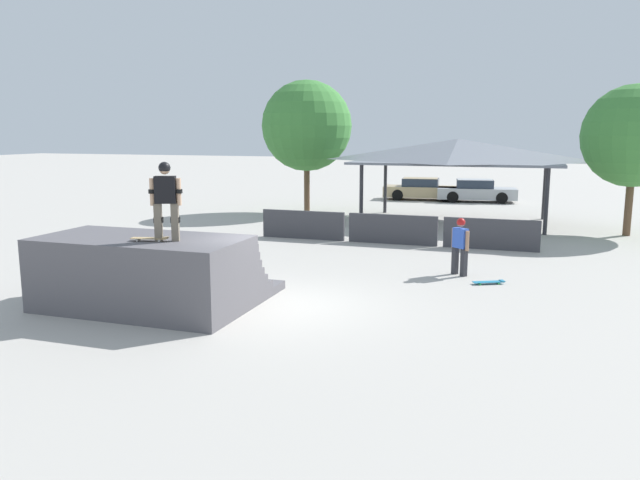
{
  "coord_description": "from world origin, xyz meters",
  "views": [
    {
      "loc": [
        5.36,
        -12.76,
        3.95
      ],
      "look_at": [
        -0.23,
        3.81,
        0.9
      ],
      "focal_mm": 35.0,
      "sensor_mm": 36.0,
      "label": 1
    }
  ],
  "objects_px": {
    "skater_on_deck": "(166,196)",
    "bystander_walking": "(460,242)",
    "tree_far_back": "(307,126)",
    "parked_car_silver": "(476,191)",
    "parked_car_tan": "(422,190)",
    "skateboard_on_deck": "(151,238)",
    "tree_beside_pavilion": "(635,136)",
    "skateboard_on_ground": "(490,282)"
  },
  "relations": [
    {
      "from": "tree_beside_pavilion",
      "to": "tree_far_back",
      "type": "relative_size",
      "value": 0.89
    },
    {
      "from": "skateboard_on_deck",
      "to": "tree_beside_pavilion",
      "type": "relative_size",
      "value": 0.14
    },
    {
      "from": "tree_beside_pavilion",
      "to": "parked_car_tan",
      "type": "distance_m",
      "value": 14.34
    },
    {
      "from": "parked_car_silver",
      "to": "tree_far_back",
      "type": "bearing_deg",
      "value": -142.33
    },
    {
      "from": "skateboard_on_ground",
      "to": "tree_beside_pavilion",
      "type": "bearing_deg",
      "value": 38.03
    },
    {
      "from": "parked_car_tan",
      "to": "parked_car_silver",
      "type": "xyz_separation_m",
      "value": [
        3.09,
        -0.08,
        -0.0
      ]
    },
    {
      "from": "tree_far_back",
      "to": "parked_car_tan",
      "type": "height_order",
      "value": "tree_far_back"
    },
    {
      "from": "tree_beside_pavilion",
      "to": "skateboard_on_ground",
      "type": "bearing_deg",
      "value": -114.83
    },
    {
      "from": "skater_on_deck",
      "to": "tree_far_back",
      "type": "bearing_deg",
      "value": 77.94
    },
    {
      "from": "skateboard_on_deck",
      "to": "skateboard_on_ground",
      "type": "bearing_deg",
      "value": 24.2
    },
    {
      "from": "skater_on_deck",
      "to": "skateboard_on_ground",
      "type": "xyz_separation_m",
      "value": [
        6.43,
        5.1,
        -2.55
      ]
    },
    {
      "from": "skateboard_on_deck",
      "to": "tree_beside_pavilion",
      "type": "bearing_deg",
      "value": 39.52
    },
    {
      "from": "skateboard_on_deck",
      "to": "bystander_walking",
      "type": "height_order",
      "value": "skateboard_on_deck"
    },
    {
      "from": "parked_car_silver",
      "to": "skater_on_deck",
      "type": "bearing_deg",
      "value": -107.86
    },
    {
      "from": "skater_on_deck",
      "to": "bystander_walking",
      "type": "bearing_deg",
      "value": 24.61
    },
    {
      "from": "tree_beside_pavilion",
      "to": "parked_car_silver",
      "type": "height_order",
      "value": "tree_beside_pavilion"
    },
    {
      "from": "tree_far_back",
      "to": "parked_car_tan",
      "type": "xyz_separation_m",
      "value": [
        4.38,
        7.68,
        -3.61
      ]
    },
    {
      "from": "parked_car_silver",
      "to": "skateboard_on_deck",
      "type": "bearing_deg",
      "value": -108.56
    },
    {
      "from": "skateboard_on_deck",
      "to": "tree_far_back",
      "type": "height_order",
      "value": "tree_far_back"
    },
    {
      "from": "skateboard_on_ground",
      "to": "tree_far_back",
      "type": "xyz_separation_m",
      "value": [
        -9.49,
        12.19,
        4.15
      ]
    },
    {
      "from": "tree_beside_pavilion",
      "to": "parked_car_silver",
      "type": "relative_size",
      "value": 1.26
    },
    {
      "from": "skater_on_deck",
      "to": "tree_beside_pavilion",
      "type": "bearing_deg",
      "value": 31.45
    },
    {
      "from": "skater_on_deck",
      "to": "bystander_walking",
      "type": "height_order",
      "value": "skater_on_deck"
    },
    {
      "from": "skateboard_on_ground",
      "to": "parked_car_tan",
      "type": "bearing_deg",
      "value": 77.28
    },
    {
      "from": "skateboard_on_ground",
      "to": "parked_car_tan",
      "type": "relative_size",
      "value": 0.19
    },
    {
      "from": "skater_on_deck",
      "to": "skateboard_on_ground",
      "type": "height_order",
      "value": "skater_on_deck"
    },
    {
      "from": "skater_on_deck",
      "to": "parked_car_silver",
      "type": "height_order",
      "value": "skater_on_deck"
    },
    {
      "from": "skater_on_deck",
      "to": "parked_car_silver",
      "type": "relative_size",
      "value": 0.37
    },
    {
      "from": "skateboard_on_ground",
      "to": "tree_far_back",
      "type": "height_order",
      "value": "tree_far_back"
    },
    {
      "from": "bystander_walking",
      "to": "parked_car_tan",
      "type": "distance_m",
      "value": 19.53
    },
    {
      "from": "skater_on_deck",
      "to": "parked_car_silver",
      "type": "xyz_separation_m",
      "value": [
        4.41,
        24.88,
        -2.0
      ]
    },
    {
      "from": "skater_on_deck",
      "to": "parked_car_tan",
      "type": "distance_m",
      "value": 25.08
    },
    {
      "from": "tree_far_back",
      "to": "parked_car_silver",
      "type": "bearing_deg",
      "value": 45.48
    },
    {
      "from": "bystander_walking",
      "to": "parked_car_silver",
      "type": "xyz_separation_m",
      "value": [
        -1.14,
        18.98,
        -0.34
      ]
    },
    {
      "from": "skateboard_on_ground",
      "to": "tree_beside_pavilion",
      "type": "relative_size",
      "value": 0.15
    },
    {
      "from": "tree_beside_pavilion",
      "to": "tree_far_back",
      "type": "height_order",
      "value": "tree_far_back"
    },
    {
      "from": "skateboard_on_ground",
      "to": "parked_car_silver",
      "type": "xyz_separation_m",
      "value": [
        -2.02,
        19.78,
        0.54
      ]
    },
    {
      "from": "skater_on_deck",
      "to": "skateboard_on_deck",
      "type": "relative_size",
      "value": 2.05
    },
    {
      "from": "skater_on_deck",
      "to": "tree_far_back",
      "type": "distance_m",
      "value": 17.62
    },
    {
      "from": "tree_beside_pavilion",
      "to": "parked_car_silver",
      "type": "distance_m",
      "value": 12.43
    },
    {
      "from": "skateboard_on_deck",
      "to": "tree_beside_pavilion",
      "type": "distance_m",
      "value": 18.77
    },
    {
      "from": "skateboard_on_ground",
      "to": "tree_far_back",
      "type": "relative_size",
      "value": 0.13
    }
  ]
}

